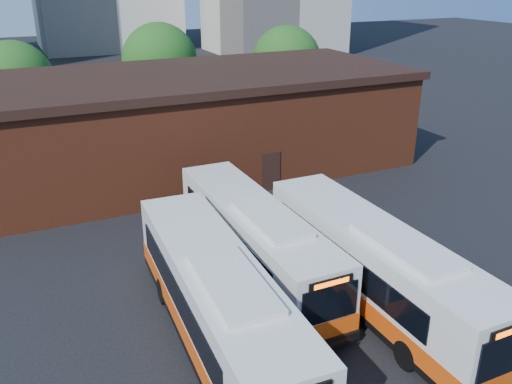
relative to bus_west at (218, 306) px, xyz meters
name	(u,v)px	position (x,y,z in m)	size (l,w,h in m)	color
ground	(365,330)	(5.21, -1.58, -1.61)	(220.00, 220.00, 0.00)	black
bus_west	(218,306)	(0.00, 0.00, 0.00)	(3.25, 13.09, 3.54)	silver
bus_midwest	(255,242)	(3.22, 3.87, -0.07)	(2.65, 12.46, 3.39)	silver
bus_mideast	(375,270)	(6.43, -0.34, 0.00)	(2.78, 13.00, 3.53)	silver
transit_worker	(479,317)	(8.56, -3.66, -0.69)	(0.67, 0.44, 1.84)	black
depot_building	(190,120)	(5.21, 18.42, 1.65)	(28.60, 12.60, 6.40)	brown
tree_west	(14,80)	(-4.79, 30.42, 3.04)	(6.00, 6.00, 7.65)	#382314
tree_mid	(160,61)	(7.21, 32.42, 3.47)	(6.56, 6.56, 8.36)	#382314
tree_east	(286,60)	(18.21, 29.42, 3.23)	(6.24, 6.24, 7.96)	#382314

